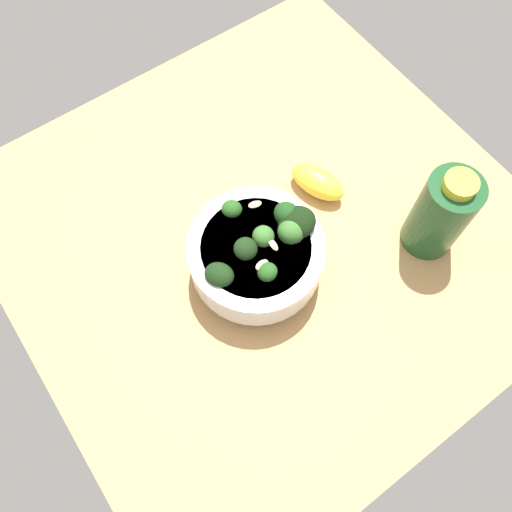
# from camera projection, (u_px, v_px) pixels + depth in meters

# --- Properties ---
(ground_plane) EXTENTS (0.70, 0.70, 0.04)m
(ground_plane) POSITION_uv_depth(u_px,v_px,m) (266.00, 237.00, 0.75)
(ground_plane) COLOR tan
(bowl_of_broccoli) EXTENTS (0.17, 0.18, 0.11)m
(bowl_of_broccoli) POSITION_uv_depth(u_px,v_px,m) (258.00, 253.00, 0.67)
(bowl_of_broccoli) COLOR white
(bowl_of_broccoli) RESTS_ON ground_plane
(lemon_wedge) EXTENTS (0.09, 0.07, 0.04)m
(lemon_wedge) POSITION_uv_depth(u_px,v_px,m) (318.00, 182.00, 0.74)
(lemon_wedge) COLOR yellow
(lemon_wedge) RESTS_ON ground_plane
(bottle_tall) EXTENTS (0.07, 0.07, 0.15)m
(bottle_tall) POSITION_uv_depth(u_px,v_px,m) (441.00, 214.00, 0.67)
(bottle_tall) COLOR #194723
(bottle_tall) RESTS_ON ground_plane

